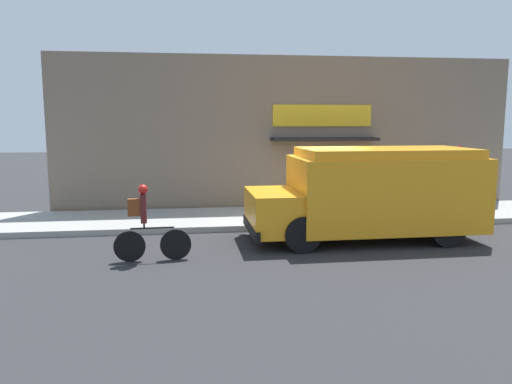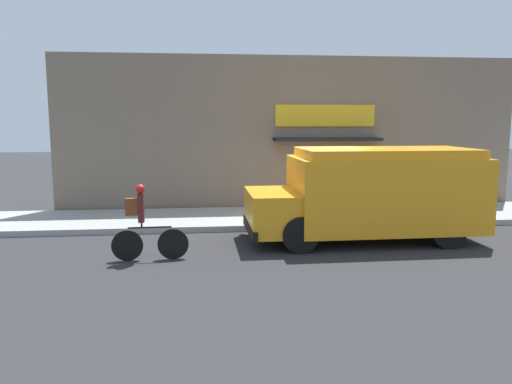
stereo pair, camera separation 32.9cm
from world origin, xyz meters
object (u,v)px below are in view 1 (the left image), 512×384
(school_bus, at_px, (373,192))
(stop_sign_post, at_px, (457,168))
(trash_bin, at_px, (339,194))
(cyclist, at_px, (146,225))

(school_bus, distance_m, stop_sign_post, 3.67)
(stop_sign_post, xyz_separation_m, trash_bin, (-2.88, 1.95, -1.00))
(school_bus, xyz_separation_m, stop_sign_post, (3.20, 1.77, 0.38))
(school_bus, relative_size, stop_sign_post, 2.70)
(trash_bin, bearing_deg, school_bus, -94.87)
(cyclist, xyz_separation_m, trash_bin, (5.72, 4.95, -0.21))
(cyclist, bearing_deg, trash_bin, 38.92)
(school_bus, bearing_deg, cyclist, -167.78)
(cyclist, relative_size, stop_sign_post, 0.78)
(cyclist, distance_m, trash_bin, 7.57)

